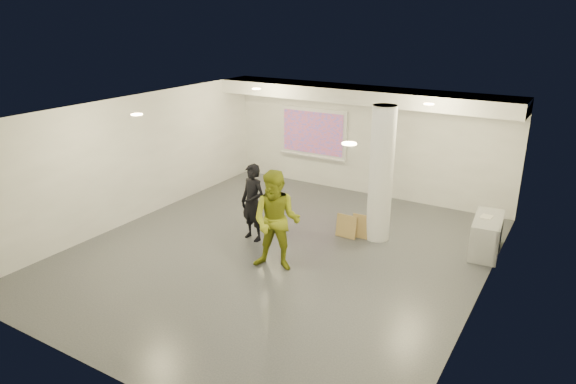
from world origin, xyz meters
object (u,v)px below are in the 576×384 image
Objects in this scene: credenza at (487,235)px; man at (276,221)px; column at (381,175)px; projection_screen at (313,133)px; woman at (253,203)px.

man is at bearing -145.12° from credenza.
credenza is at bearing 13.01° from column.
man is (-3.40, -2.88, 0.62)m from credenza.
man is (1.92, -5.02, -0.52)m from projection_screen.
projection_screen is 4.23m from woman.
projection_screen reaches higher than credenza.
column is 1.43× the size of projection_screen.
woman is 0.86× the size of man.
woman is (0.74, -4.12, -0.66)m from projection_screen.
credenza is 5.01m from woman.
man is (1.19, -0.91, 0.14)m from woman.
column is 2.85m from woman.
column is at bearing 42.11° from woman.
man reaches higher than woman.
woman is 1.50m from man.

